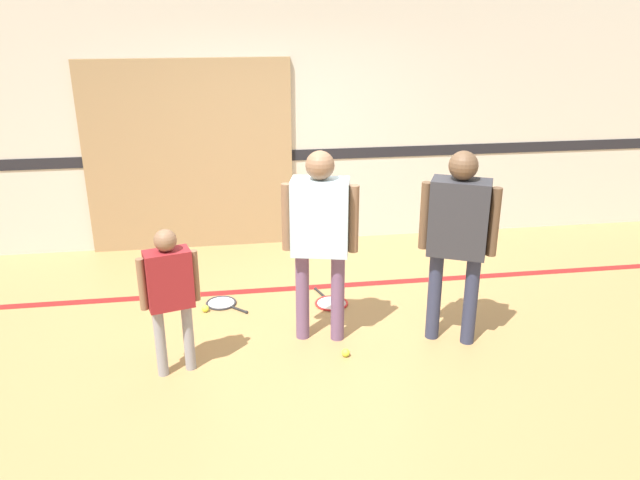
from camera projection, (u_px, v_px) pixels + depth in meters
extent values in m
plane|color=#A87F4C|center=(314.00, 335.00, 5.29)|extent=(16.00, 16.00, 0.00)
cube|color=beige|center=(284.00, 103.00, 6.84)|extent=(16.00, 0.06, 3.20)
cube|color=black|center=(286.00, 155.00, 7.02)|extent=(16.00, 0.01, 0.12)
cube|color=#9E7F56|center=(190.00, 157.00, 6.84)|extent=(2.25, 0.05, 2.10)
cube|color=red|center=(301.00, 288.00, 6.15)|extent=(14.40, 0.10, 0.01)
cylinder|color=#6B4C70|center=(302.00, 296.00, 5.12)|extent=(0.11, 0.11, 0.77)
cylinder|color=#6B4C70|center=(338.00, 297.00, 5.10)|extent=(0.11, 0.11, 0.77)
cube|color=silver|center=(320.00, 217.00, 4.86)|extent=(0.49, 0.34, 0.61)
sphere|color=brown|center=(320.00, 165.00, 4.72)|extent=(0.22, 0.22, 0.22)
cylinder|color=brown|center=(287.00, 217.00, 4.89)|extent=(0.08, 0.08, 0.54)
cylinder|color=brown|center=(354.00, 219.00, 4.85)|extent=(0.08, 0.08, 0.54)
cylinder|color=gray|center=(160.00, 342.00, 4.63)|extent=(0.08, 0.08, 0.55)
cylinder|color=gray|center=(189.00, 337.00, 4.70)|extent=(0.08, 0.08, 0.55)
cube|color=maroon|center=(169.00, 279.00, 4.49)|extent=(0.36, 0.26, 0.44)
sphere|color=brown|center=(165.00, 240.00, 4.38)|extent=(0.16, 0.16, 0.16)
cylinder|color=brown|center=(142.00, 284.00, 4.42)|extent=(0.06, 0.06, 0.39)
cylinder|color=brown|center=(195.00, 276.00, 4.56)|extent=(0.06, 0.06, 0.39)
cylinder|color=#2D334C|center=(471.00, 300.00, 5.04)|extent=(0.11, 0.11, 0.77)
cylinder|color=#2D334C|center=(434.00, 295.00, 5.12)|extent=(0.11, 0.11, 0.77)
cube|color=#2D2D33|center=(459.00, 218.00, 4.83)|extent=(0.51, 0.42, 0.61)
sphere|color=brown|center=(463.00, 166.00, 4.69)|extent=(0.22, 0.22, 0.22)
cylinder|color=brown|center=(494.00, 222.00, 4.77)|extent=(0.08, 0.08, 0.54)
cylinder|color=brown|center=(425.00, 216.00, 4.91)|extent=(0.08, 0.08, 0.54)
torus|color=#28282D|center=(221.00, 303.00, 5.82)|extent=(0.40, 0.40, 0.02)
cylinder|color=silver|center=(221.00, 303.00, 5.82)|extent=(0.24, 0.24, 0.01)
cylinder|color=black|center=(239.00, 309.00, 5.70)|extent=(0.15, 0.15, 0.02)
sphere|color=black|center=(247.00, 312.00, 5.65)|extent=(0.03, 0.03, 0.03)
torus|color=red|center=(332.00, 303.00, 5.82)|extent=(0.39, 0.39, 0.02)
cylinder|color=silver|center=(332.00, 303.00, 5.82)|extent=(0.27, 0.27, 0.01)
cylinder|color=black|center=(320.00, 293.00, 6.03)|extent=(0.08, 0.20, 0.02)
sphere|color=black|center=(316.00, 289.00, 6.11)|extent=(0.03, 0.03, 0.03)
sphere|color=#CCE038|center=(346.00, 353.00, 4.95)|extent=(0.07, 0.07, 0.07)
sphere|color=#CCE038|center=(205.00, 309.00, 5.66)|extent=(0.07, 0.07, 0.07)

